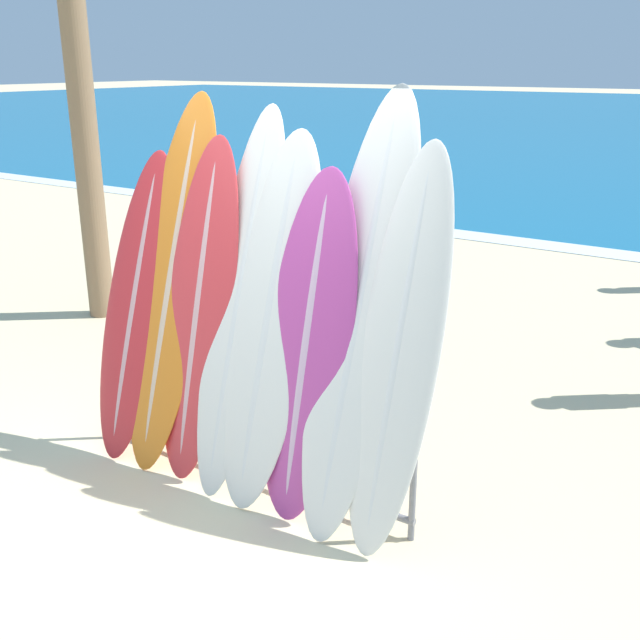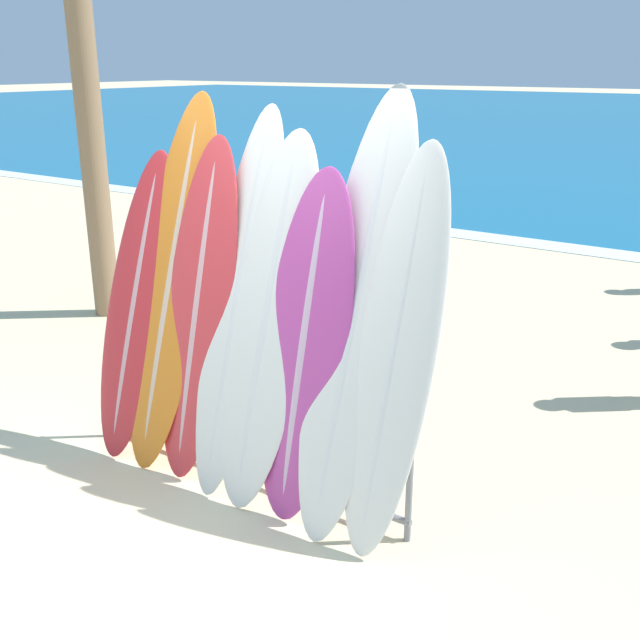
% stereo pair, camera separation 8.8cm
% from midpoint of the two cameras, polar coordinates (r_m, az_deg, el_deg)
% --- Properties ---
extents(ground_plane, '(160.00, 160.00, 0.00)m').
position_cam_midpoint_polar(ground_plane, '(4.83, -11.65, -14.52)').
color(ground_plane, beige).
extents(surfboard_rack, '(2.35, 0.04, 0.89)m').
position_cam_midpoint_polar(surfboard_rack, '(4.88, -5.71, -7.34)').
color(surfboard_rack, slate).
rests_on(surfboard_rack, ground_plane).
extents(surfboard_slot_0, '(0.55, 0.74, 2.08)m').
position_cam_midpoint_polar(surfboard_slot_0, '(5.34, -14.30, 1.02)').
color(surfboard_slot_0, red).
rests_on(surfboard_slot_0, ground_plane).
extents(surfboard_slot_1, '(0.59, 0.85, 2.47)m').
position_cam_midpoint_polar(surfboard_slot_1, '(5.12, -11.70, 2.73)').
color(surfboard_slot_1, orange).
rests_on(surfboard_slot_1, ground_plane).
extents(surfboard_slot_2, '(0.56, 0.63, 2.22)m').
position_cam_midpoint_polar(surfboard_slot_2, '(4.93, -9.70, 0.67)').
color(surfboard_slot_2, red).
rests_on(surfboard_slot_2, ground_plane).
extents(surfboard_slot_3, '(0.48, 0.84, 2.41)m').
position_cam_midpoint_polar(surfboard_slot_3, '(4.74, -6.65, 1.29)').
color(surfboard_slot_3, silver).
rests_on(surfboard_slot_3, ground_plane).
extents(surfboard_slot_4, '(0.60, 0.80, 2.28)m').
position_cam_midpoint_polar(surfboard_slot_4, '(4.58, -4.37, -0.13)').
color(surfboard_slot_4, silver).
rests_on(surfboard_slot_4, ground_plane).
extents(surfboard_slot_5, '(0.59, 0.59, 2.09)m').
position_cam_midpoint_polar(surfboard_slot_5, '(4.42, -1.51, -2.15)').
color(surfboard_slot_5, '#B23D8E').
rests_on(surfboard_slot_5, ground_plane).
extents(surfboard_slot_6, '(0.55, 0.94, 2.54)m').
position_cam_midpoint_polar(surfboard_slot_6, '(4.27, 2.44, 0.33)').
color(surfboard_slot_6, silver).
rests_on(surfboard_slot_6, ground_plane).
extents(surfboard_slot_7, '(0.49, 0.75, 2.26)m').
position_cam_midpoint_polar(surfboard_slot_7, '(4.13, 5.46, -2.46)').
color(surfboard_slot_7, silver).
rests_on(surfboard_slot_7, ground_plane).
extents(person_near_water, '(0.29, 0.28, 1.70)m').
position_cam_midpoint_polar(person_near_water, '(8.76, -3.00, 7.79)').
color(person_near_water, beige).
rests_on(person_near_water, ground_plane).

